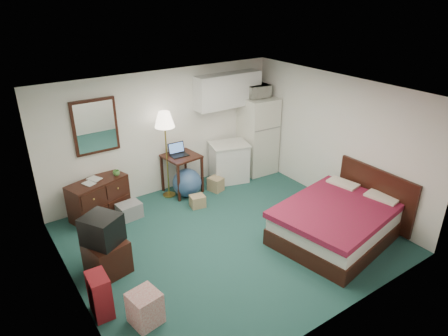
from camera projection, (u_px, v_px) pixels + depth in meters
floor at (228, 238)px, 6.85m from camera, size 5.00×4.50×0.01m
ceiling at (229, 95)px, 5.80m from camera, size 5.00×4.50×0.01m
walls at (228, 172)px, 6.32m from camera, size 5.01×4.51×2.50m
mirror at (95, 126)px, 7.12m from camera, size 0.80×0.06×1.00m
upper_cabinets at (228, 90)px, 8.33m from camera, size 1.50×0.35×0.70m
headboard at (375, 195)px, 7.10m from camera, size 0.06×1.56×1.00m
dresser at (99, 198)px, 7.38m from camera, size 1.16×0.78×0.73m
floor_lamp at (167, 155)px, 7.87m from camera, size 0.46×0.46×1.78m
desk at (182, 174)px, 8.22m from camera, size 0.72×0.72×0.82m
exercise_ball at (187, 183)px, 8.10m from camera, size 0.75×0.75×0.59m
kitchen_counter at (229, 163)px, 8.72m from camera, size 0.89×0.76×0.83m
fridge at (258, 135)px, 8.99m from camera, size 0.75×0.75×1.73m
bed at (336, 223)px, 6.69m from camera, size 2.19×1.85×0.63m
tv_stand at (107, 257)px, 5.95m from camera, size 0.63×0.67×0.53m
suitcase at (100, 295)px, 5.15m from camera, size 0.25×0.39×0.61m
retail_box at (145, 308)px, 5.05m from camera, size 0.42×0.42×0.45m
file_bin at (129, 211)px, 7.39m from camera, size 0.45×0.36×0.29m
cardboard_box_a at (198, 201)px, 7.77m from camera, size 0.32×0.28×0.23m
cardboard_box_b at (216, 184)px, 8.38m from camera, size 0.31×0.34×0.29m
laptop at (179, 150)px, 7.99m from camera, size 0.35×0.29×0.24m
crt_tv at (102, 230)px, 5.75m from camera, size 0.66×0.68×0.43m
microwave at (258, 90)px, 8.57m from camera, size 0.52×0.32×0.33m
book_a at (84, 180)px, 6.99m from camera, size 0.16×0.07×0.22m
book_b at (90, 175)px, 7.14m from camera, size 0.18×0.10×0.25m
mug at (116, 172)px, 7.39m from camera, size 0.15×0.13×0.13m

